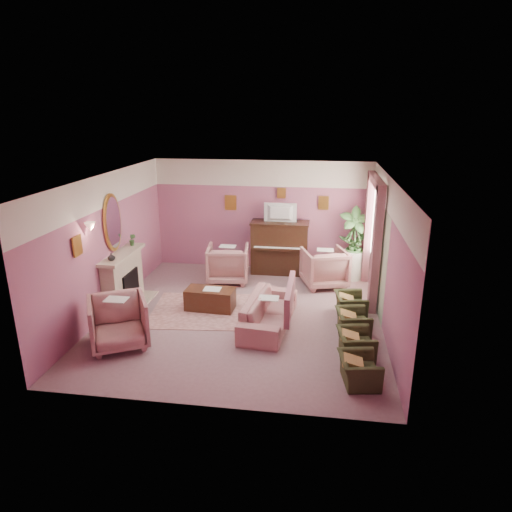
# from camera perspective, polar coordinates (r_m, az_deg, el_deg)

# --- Properties ---
(floor) EXTENTS (5.50, 6.00, 0.01)m
(floor) POSITION_cam_1_polar(r_m,az_deg,el_deg) (9.36, -1.73, -7.44)
(floor) COLOR gray
(floor) RESTS_ON ground
(ceiling) EXTENTS (5.50, 6.00, 0.01)m
(ceiling) POSITION_cam_1_polar(r_m,az_deg,el_deg) (8.54, -1.91, 9.79)
(ceiling) COLOR beige
(ceiling) RESTS_ON wall_back
(wall_back) EXTENTS (5.50, 0.02, 2.80)m
(wall_back) POSITION_cam_1_polar(r_m,az_deg,el_deg) (11.71, 0.73, 5.08)
(wall_back) COLOR #8C537C
(wall_back) RESTS_ON floor
(wall_front) EXTENTS (5.50, 0.02, 2.80)m
(wall_front) POSITION_cam_1_polar(r_m,az_deg,el_deg) (6.11, -6.72, -7.48)
(wall_front) COLOR #8C537C
(wall_front) RESTS_ON floor
(wall_left) EXTENTS (0.02, 6.00, 2.80)m
(wall_left) POSITION_cam_1_polar(r_m,az_deg,el_deg) (9.69, -18.05, 1.43)
(wall_left) COLOR #8C537C
(wall_left) RESTS_ON floor
(wall_right) EXTENTS (0.02, 6.00, 2.80)m
(wall_right) POSITION_cam_1_polar(r_m,az_deg,el_deg) (8.81, 16.08, -0.00)
(wall_right) COLOR #8C537C
(wall_right) RESTS_ON floor
(picture_rail_band) EXTENTS (5.50, 0.01, 0.65)m
(picture_rail_band) POSITION_cam_1_polar(r_m,az_deg,el_deg) (11.51, 0.74, 10.29)
(picture_rail_band) COLOR silver
(picture_rail_band) RESTS_ON wall_back
(stripe_panel) EXTENTS (0.01, 3.00, 2.15)m
(stripe_panel) POSITION_cam_1_polar(r_m,az_deg,el_deg) (10.14, 14.93, 0.50)
(stripe_panel) COLOR #A7B893
(stripe_panel) RESTS_ON wall_right
(fireplace_surround) EXTENTS (0.30, 1.40, 1.10)m
(fireplace_surround) POSITION_cam_1_polar(r_m,az_deg,el_deg) (10.06, -16.27, -2.92)
(fireplace_surround) COLOR #B8AA8F
(fireplace_surround) RESTS_ON floor
(fireplace_inset) EXTENTS (0.18, 0.72, 0.68)m
(fireplace_inset) POSITION_cam_1_polar(r_m,az_deg,el_deg) (10.07, -15.68, -3.75)
(fireplace_inset) COLOR black
(fireplace_inset) RESTS_ON floor
(fire_ember) EXTENTS (0.06, 0.54, 0.10)m
(fire_ember) POSITION_cam_1_polar(r_m,az_deg,el_deg) (10.12, -15.39, -4.72)
(fire_ember) COLOR #FF581E
(fire_ember) RESTS_ON floor
(mantel_shelf) EXTENTS (0.40, 1.55, 0.07)m
(mantel_shelf) POSITION_cam_1_polar(r_m,az_deg,el_deg) (9.87, -16.40, 0.16)
(mantel_shelf) COLOR #B8AA8F
(mantel_shelf) RESTS_ON fireplace_surround
(hearth) EXTENTS (0.55, 1.50, 0.02)m
(hearth) POSITION_cam_1_polar(r_m,az_deg,el_deg) (10.18, -14.98, -5.82)
(hearth) COLOR #B8AA8F
(hearth) RESTS_ON floor
(mirror_frame) EXTENTS (0.04, 0.72, 1.20)m
(mirror_frame) POSITION_cam_1_polar(r_m,az_deg,el_deg) (9.75, -17.50, 4.01)
(mirror_frame) COLOR #BC8C33
(mirror_frame) RESTS_ON wall_left
(mirror_glass) EXTENTS (0.01, 0.60, 1.06)m
(mirror_glass) POSITION_cam_1_polar(r_m,az_deg,el_deg) (9.74, -17.37, 4.01)
(mirror_glass) COLOR white
(mirror_glass) RESTS_ON wall_left
(sconce_shade) EXTENTS (0.20, 0.20, 0.16)m
(sconce_shade) POSITION_cam_1_polar(r_m,az_deg,el_deg) (8.76, -20.02, 3.46)
(sconce_shade) COLOR #FBBA98
(sconce_shade) RESTS_ON wall_left
(piano) EXTENTS (1.40, 0.60, 1.30)m
(piano) POSITION_cam_1_polar(r_m,az_deg,el_deg) (11.54, 2.97, 1.01)
(piano) COLOR black
(piano) RESTS_ON floor
(piano_keyshelf) EXTENTS (1.30, 0.12, 0.06)m
(piano_keyshelf) POSITION_cam_1_polar(r_m,az_deg,el_deg) (11.19, 2.80, 0.84)
(piano_keyshelf) COLOR black
(piano_keyshelf) RESTS_ON piano
(piano_keys) EXTENTS (1.20, 0.08, 0.02)m
(piano_keys) POSITION_cam_1_polar(r_m,az_deg,el_deg) (11.18, 2.81, 1.03)
(piano_keys) COLOR white
(piano_keys) RESTS_ON piano
(piano_top) EXTENTS (1.45, 0.65, 0.04)m
(piano_top) POSITION_cam_1_polar(r_m,az_deg,el_deg) (11.37, 3.02, 4.19)
(piano_top) COLOR black
(piano_top) RESTS_ON piano
(television) EXTENTS (0.80, 0.12, 0.48)m
(television) POSITION_cam_1_polar(r_m,az_deg,el_deg) (11.26, 3.02, 5.57)
(television) COLOR black
(television) RESTS_ON piano
(print_back_left) EXTENTS (0.30, 0.03, 0.38)m
(print_back_left) POSITION_cam_1_polar(r_m,az_deg,el_deg) (11.74, -3.19, 6.68)
(print_back_left) COLOR #BC8C33
(print_back_left) RESTS_ON wall_back
(print_back_right) EXTENTS (0.26, 0.03, 0.34)m
(print_back_right) POSITION_cam_1_polar(r_m,az_deg,el_deg) (11.50, 8.44, 6.58)
(print_back_right) COLOR #BC8C33
(print_back_right) RESTS_ON wall_back
(print_back_mid) EXTENTS (0.22, 0.03, 0.26)m
(print_back_mid) POSITION_cam_1_polar(r_m,az_deg,el_deg) (11.50, 3.21, 7.86)
(print_back_mid) COLOR #BC8C33
(print_back_mid) RESTS_ON wall_back
(print_left_wall) EXTENTS (0.03, 0.28, 0.36)m
(print_left_wall) POSITION_cam_1_polar(r_m,az_deg,el_deg) (8.58, -21.44, 1.19)
(print_left_wall) COLOR #BC8C33
(print_left_wall) RESTS_ON wall_left
(window_blind) EXTENTS (0.03, 1.40, 1.80)m
(window_blind) POSITION_cam_1_polar(r_m,az_deg,el_deg) (10.21, 14.87, 4.27)
(window_blind) COLOR silver
(window_blind) RESTS_ON wall_right
(curtain_left) EXTENTS (0.16, 0.34, 2.60)m
(curtain_left) POSITION_cam_1_polar(r_m,az_deg,el_deg) (9.42, 14.78, 0.62)
(curtain_left) COLOR #995865
(curtain_left) RESTS_ON floor
(curtain_right) EXTENTS (0.16, 0.34, 2.60)m
(curtain_right) POSITION_cam_1_polar(r_m,az_deg,el_deg) (11.18, 13.81, 3.41)
(curtain_right) COLOR #995865
(curtain_right) RESTS_ON floor
(pelmet) EXTENTS (0.16, 2.20, 0.16)m
(pelmet) POSITION_cam_1_polar(r_m,az_deg,el_deg) (10.04, 14.81, 9.07)
(pelmet) COLOR #995865
(pelmet) RESTS_ON wall_right
(mantel_plant) EXTENTS (0.16, 0.16, 0.28)m
(mantel_plant) POSITION_cam_1_polar(r_m,az_deg,el_deg) (10.29, -15.20, 1.99)
(mantel_plant) COLOR #3F7337
(mantel_plant) RESTS_ON mantel_shelf
(mantel_vase) EXTENTS (0.16, 0.16, 0.16)m
(mantel_vase) POSITION_cam_1_polar(r_m,az_deg,el_deg) (9.40, -17.63, -0.12)
(mantel_vase) COLOR silver
(mantel_vase) RESTS_ON mantel_shelf
(area_rug) EXTENTS (2.67, 2.04, 0.01)m
(area_rug) POSITION_cam_1_polar(r_m,az_deg,el_deg) (9.60, -5.39, -6.78)
(area_rug) COLOR tan
(area_rug) RESTS_ON floor
(coffee_table) EXTENTS (1.03, 0.56, 0.45)m
(coffee_table) POSITION_cam_1_polar(r_m,az_deg,el_deg) (9.59, -5.74, -5.39)
(coffee_table) COLOR #3F2213
(coffee_table) RESTS_ON floor
(table_paper) EXTENTS (0.35, 0.28, 0.01)m
(table_paper) POSITION_cam_1_polar(r_m,az_deg,el_deg) (9.49, -5.49, -4.13)
(table_paper) COLOR silver
(table_paper) RESTS_ON coffee_table
(sofa) EXTENTS (0.67, 2.01, 0.81)m
(sofa) POSITION_cam_1_polar(r_m,az_deg,el_deg) (8.78, 1.60, -6.28)
(sofa) COLOR #AE7774
(sofa) RESTS_ON floor
(sofa_throw) EXTENTS (0.10, 1.52, 0.56)m
(sofa_throw) POSITION_cam_1_polar(r_m,az_deg,el_deg) (8.67, 4.25, -5.26)
(sofa_throw) COLOR #995865
(sofa_throw) RESTS_ON sofa
(floral_armchair_left) EXTENTS (0.95, 0.95, 0.99)m
(floral_armchair_left) POSITION_cam_1_polar(r_m,az_deg,el_deg) (10.99, -3.53, -0.72)
(floral_armchair_left) COLOR #AE7774
(floral_armchair_left) RESTS_ON floor
(floral_armchair_right) EXTENTS (0.95, 0.95, 0.99)m
(floral_armchair_right) POSITION_cam_1_polar(r_m,az_deg,el_deg) (10.82, 8.55, -1.20)
(floral_armchair_right) COLOR #AE7774
(floral_armchair_right) RESTS_ON floor
(floral_armchair_front) EXTENTS (0.95, 0.95, 0.99)m
(floral_armchair_front) POSITION_cam_1_polar(r_m,az_deg,el_deg) (8.38, -16.84, -7.65)
(floral_armchair_front) COLOR #AE7774
(floral_armchair_front) RESTS_ON floor
(olive_chair_a) EXTENTS (0.48, 0.68, 0.59)m
(olive_chair_a) POSITION_cam_1_polar(r_m,az_deg,el_deg) (7.28, 12.76, -13.23)
(olive_chair_a) COLOR #33391D
(olive_chair_a) RESTS_ON floor
(olive_chair_b) EXTENTS (0.48, 0.68, 0.59)m
(olive_chair_b) POSITION_cam_1_polar(r_m,az_deg,el_deg) (8.00, 12.35, -10.21)
(olive_chair_b) COLOR #33391D
(olive_chair_b) RESTS_ON floor
(olive_chair_c) EXTENTS (0.48, 0.68, 0.59)m
(olive_chair_c) POSITION_cam_1_polar(r_m,az_deg,el_deg) (8.73, 12.02, -7.68)
(olive_chair_c) COLOR #33391D
(olive_chair_c) RESTS_ON floor
(olive_chair_d) EXTENTS (0.48, 0.68, 0.59)m
(olive_chair_d) POSITION_cam_1_polar(r_m,az_deg,el_deg) (9.47, 11.74, -5.55)
(olive_chair_d) COLOR #33391D
(olive_chair_d) RESTS_ON floor
(side_table) EXTENTS (0.52, 0.52, 0.70)m
(side_table) POSITION_cam_1_polar(r_m,az_deg,el_deg) (11.45, 11.88, -1.08)
(side_table) COLOR silver
(side_table) RESTS_ON floor
(side_plant_big) EXTENTS (0.30, 0.30, 0.34)m
(side_plant_big) POSITION_cam_1_polar(r_m,az_deg,el_deg) (11.30, 12.05, 1.41)
(side_plant_big) COLOR #3F7337
(side_plant_big) RESTS_ON side_table
(side_plant_small) EXTENTS (0.16, 0.16, 0.28)m
(side_plant_small) POSITION_cam_1_polar(r_m,az_deg,el_deg) (11.22, 12.68, 1.09)
(side_plant_small) COLOR #3F7337
(side_plant_small) RESTS_ON side_table
(palm_pot) EXTENTS (0.34, 0.34, 0.34)m
(palm_pot) POSITION_cam_1_polar(r_m,az_deg,el_deg) (11.54, 11.91, -1.88)
(palm_pot) COLOR #9B5C4C
(palm_pot) RESTS_ON floor
(palm_plant) EXTENTS (0.76, 0.76, 1.44)m
(palm_plant) POSITION_cam_1_polar(r_m,az_deg,el_deg) (11.28, 12.20, 2.38)
(palm_plant) COLOR #3F7337
(palm_plant) RESTS_ON palm_pot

